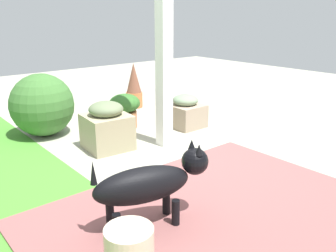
% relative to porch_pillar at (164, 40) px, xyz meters
% --- Properties ---
extents(ground_plane, '(12.00, 12.00, 0.00)m').
position_rel_porch_pillar_xyz_m(ground_plane, '(-0.37, 0.04, -1.09)').
color(ground_plane, '#A6A592').
extents(brick_path, '(1.80, 2.40, 0.02)m').
position_rel_porch_pillar_xyz_m(brick_path, '(-1.34, 0.64, -1.08)').
color(brick_path, '#8A514F').
rests_on(brick_path, ground).
extents(porch_pillar, '(0.13, 0.13, 2.18)m').
position_rel_porch_pillar_xyz_m(porch_pillar, '(0.00, 0.00, 0.00)').
color(porch_pillar, white).
rests_on(porch_pillar, ground).
extents(stone_planter_nearest, '(0.43, 0.38, 0.40)m').
position_rel_porch_pillar_xyz_m(stone_planter_nearest, '(0.33, -0.60, -0.91)').
color(stone_planter_nearest, tan).
rests_on(stone_planter_nearest, ground).
extents(stone_planter_mid, '(0.48, 0.48, 0.50)m').
position_rel_porch_pillar_xyz_m(stone_planter_mid, '(0.29, 0.52, -0.86)').
color(stone_planter_mid, tan).
rests_on(stone_planter_mid, ground).
extents(round_shrub, '(0.71, 0.71, 0.71)m').
position_rel_porch_pillar_xyz_m(round_shrub, '(1.13, 0.86, -0.73)').
color(round_shrub, '#3B6B2F').
rests_on(round_shrub, ground).
extents(terracotta_pot_spiky, '(0.24, 0.24, 0.66)m').
position_rel_porch_pillar_xyz_m(terracotta_pot_spiky, '(1.52, -0.67, -0.78)').
color(terracotta_pot_spiky, '#B66A3A').
rests_on(terracotta_pot_spiky, ground).
extents(terracotta_pot_broad, '(0.37, 0.37, 0.42)m').
position_rel_porch_pillar_xyz_m(terracotta_pot_broad, '(0.77, -0.01, -0.85)').
color(terracotta_pot_broad, '#BB7048').
rests_on(terracotta_pot_broad, ground).
extents(dog, '(0.38, 0.79, 0.54)m').
position_rel_porch_pillar_xyz_m(dog, '(-1.13, 1.04, -0.77)').
color(dog, black).
rests_on(dog, ground).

